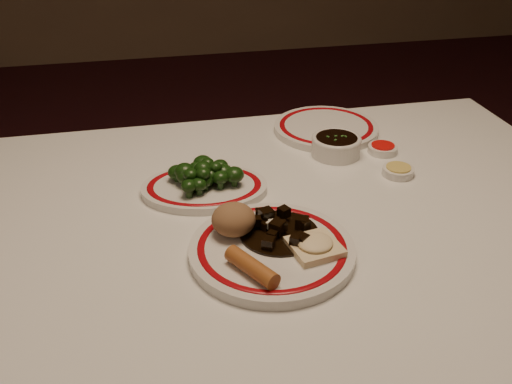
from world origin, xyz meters
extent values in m
cube|color=white|center=(0.00, 0.00, 0.73)|extent=(1.20, 0.90, 0.04)
cylinder|color=black|center=(-0.54, 0.39, 0.35)|extent=(0.06, 0.06, 0.71)
cylinder|color=black|center=(0.54, 0.39, 0.35)|extent=(0.06, 0.06, 0.71)
cylinder|color=silver|center=(-0.09, -0.12, 0.76)|extent=(0.33, 0.33, 0.02)
torus|color=maroon|center=(-0.09, -0.12, 0.77)|extent=(0.29, 0.29, 0.00)
ellipsoid|color=#8E6543|center=(-0.14, -0.07, 0.79)|extent=(0.07, 0.07, 0.05)
cylinder|color=#A65E28|center=(-0.13, -0.18, 0.78)|extent=(0.07, 0.10, 0.03)
cube|color=beige|center=(-0.02, -0.15, 0.77)|extent=(0.09, 0.09, 0.01)
ellipsoid|color=beige|center=(-0.02, -0.15, 0.78)|extent=(0.06, 0.06, 0.02)
cylinder|color=black|center=(-0.07, -0.09, 0.77)|extent=(0.13, 0.13, 0.00)
cube|color=black|center=(-0.09, -0.07, 0.78)|extent=(0.03, 0.03, 0.02)
cube|color=black|center=(-0.02, -0.09, 0.78)|extent=(0.02, 0.02, 0.02)
cube|color=black|center=(-0.10, -0.07, 0.78)|extent=(0.02, 0.02, 0.02)
cube|color=black|center=(-0.09, -0.13, 0.78)|extent=(0.02, 0.02, 0.02)
cube|color=black|center=(-0.06, -0.09, 0.79)|extent=(0.02, 0.02, 0.01)
cube|color=black|center=(-0.04, -0.13, 0.78)|extent=(0.03, 0.03, 0.02)
cube|color=black|center=(-0.07, -0.09, 0.78)|extent=(0.03, 0.03, 0.02)
cube|color=black|center=(-0.07, -0.07, 0.78)|extent=(0.02, 0.02, 0.01)
cube|color=black|center=(-0.08, -0.11, 0.78)|extent=(0.02, 0.02, 0.01)
cube|color=black|center=(-0.03, -0.09, 0.78)|extent=(0.03, 0.03, 0.02)
cube|color=black|center=(-0.05, -0.06, 0.79)|extent=(0.02, 0.02, 0.02)
cube|color=black|center=(-0.09, -0.04, 0.78)|extent=(0.02, 0.02, 0.02)
cube|color=black|center=(-0.05, -0.14, 0.78)|extent=(0.02, 0.02, 0.01)
cube|color=black|center=(-0.08, -0.06, 0.79)|extent=(0.03, 0.03, 0.02)
cube|color=black|center=(-0.05, -0.14, 0.79)|extent=(0.02, 0.02, 0.02)
cube|color=beige|center=(-0.07, -0.08, 0.78)|extent=(0.02, 0.02, 0.01)
cube|color=beige|center=(-0.08, -0.08, 0.78)|extent=(0.02, 0.02, 0.01)
torus|color=maroon|center=(-0.16, 0.10, 0.77)|extent=(0.24, 0.24, 0.00)
cylinder|color=#23471C|center=(-0.20, 0.12, 0.77)|extent=(0.01, 0.01, 0.02)
ellipsoid|color=#14340D|center=(-0.20, 0.12, 0.79)|extent=(0.04, 0.04, 0.03)
cylinder|color=#23471C|center=(-0.11, 0.09, 0.77)|extent=(0.01, 0.01, 0.01)
ellipsoid|color=#14340D|center=(-0.11, 0.09, 0.79)|extent=(0.04, 0.04, 0.03)
cylinder|color=#23471C|center=(-0.18, 0.07, 0.77)|extent=(0.01, 0.01, 0.01)
ellipsoid|color=#14340D|center=(-0.18, 0.07, 0.79)|extent=(0.03, 0.03, 0.02)
cylinder|color=#23471C|center=(-0.13, 0.09, 0.77)|extent=(0.01, 0.01, 0.01)
ellipsoid|color=#14340D|center=(-0.13, 0.09, 0.79)|extent=(0.03, 0.03, 0.02)
cylinder|color=#23471C|center=(-0.16, 0.15, 0.77)|extent=(0.01, 0.01, 0.01)
ellipsoid|color=#14340D|center=(-0.16, 0.15, 0.79)|extent=(0.04, 0.04, 0.03)
cylinder|color=#23471C|center=(-0.20, 0.11, 0.77)|extent=(0.01, 0.01, 0.01)
ellipsoid|color=#14340D|center=(-0.20, 0.11, 0.79)|extent=(0.04, 0.04, 0.03)
cylinder|color=#23471C|center=(-0.16, 0.11, 0.77)|extent=(0.01, 0.01, 0.01)
ellipsoid|color=#14340D|center=(-0.16, 0.11, 0.79)|extent=(0.04, 0.04, 0.03)
cylinder|color=#23471C|center=(-0.15, 0.10, 0.77)|extent=(0.01, 0.01, 0.01)
ellipsoid|color=#14340D|center=(-0.15, 0.10, 0.79)|extent=(0.04, 0.04, 0.03)
cylinder|color=#23471C|center=(-0.16, 0.09, 0.77)|extent=(0.01, 0.01, 0.01)
ellipsoid|color=#14340D|center=(-0.16, 0.09, 0.78)|extent=(0.03, 0.03, 0.02)
cylinder|color=#23471C|center=(-0.20, 0.07, 0.77)|extent=(0.01, 0.01, 0.01)
ellipsoid|color=#14340D|center=(-0.20, 0.07, 0.79)|extent=(0.03, 0.03, 0.02)
cylinder|color=#23471C|center=(-0.17, 0.12, 0.77)|extent=(0.01, 0.01, 0.01)
ellipsoid|color=#14340D|center=(-0.17, 0.12, 0.79)|extent=(0.03, 0.03, 0.03)
cylinder|color=#23471C|center=(-0.13, 0.13, 0.77)|extent=(0.01, 0.01, 0.01)
ellipsoid|color=#14340D|center=(-0.13, 0.13, 0.79)|extent=(0.03, 0.03, 0.03)
cylinder|color=#23471C|center=(-0.19, 0.11, 0.77)|extent=(0.01, 0.01, 0.01)
ellipsoid|color=#14340D|center=(-0.19, 0.11, 0.79)|extent=(0.04, 0.04, 0.03)
cylinder|color=#23471C|center=(-0.15, 0.13, 0.77)|extent=(0.01, 0.01, 0.01)
ellipsoid|color=#14340D|center=(-0.15, 0.13, 0.78)|extent=(0.03, 0.03, 0.02)
cylinder|color=#23471C|center=(-0.17, 0.14, 0.77)|extent=(0.01, 0.01, 0.02)
ellipsoid|color=#14340D|center=(-0.17, 0.14, 0.79)|extent=(0.03, 0.03, 0.02)
cylinder|color=#23471C|center=(-0.21, 0.13, 0.77)|extent=(0.01, 0.01, 0.01)
ellipsoid|color=#14340D|center=(-0.21, 0.13, 0.78)|extent=(0.03, 0.03, 0.03)
cylinder|color=#23471C|center=(-0.19, 0.08, 0.77)|extent=(0.01, 0.01, 0.01)
ellipsoid|color=#14340D|center=(-0.19, 0.08, 0.78)|extent=(0.03, 0.03, 0.02)
cylinder|color=#23471C|center=(-0.13, 0.11, 0.77)|extent=(0.01, 0.01, 0.01)
ellipsoid|color=#14340D|center=(-0.13, 0.11, 0.79)|extent=(0.04, 0.04, 0.03)
cylinder|color=#23471C|center=(-0.14, 0.12, 0.77)|extent=(0.01, 0.01, 0.01)
ellipsoid|color=#14340D|center=(-0.14, 0.12, 0.79)|extent=(0.03, 0.03, 0.03)
ellipsoid|color=#14340D|center=(-0.15, 0.12, 0.79)|extent=(0.03, 0.03, 0.02)
ellipsoid|color=#14340D|center=(-0.16, 0.11, 0.80)|extent=(0.03, 0.03, 0.03)
ellipsoid|color=#14340D|center=(-0.17, 0.11, 0.80)|extent=(0.02, 0.02, 0.02)
ellipsoid|color=#14340D|center=(-0.15, 0.12, 0.80)|extent=(0.03, 0.03, 0.02)
ellipsoid|color=#14340D|center=(-0.17, 0.08, 0.80)|extent=(0.03, 0.03, 0.02)
ellipsoid|color=#14340D|center=(-0.16, 0.10, 0.80)|extent=(0.02, 0.02, 0.02)
ellipsoid|color=#14340D|center=(-0.14, 0.10, 0.80)|extent=(0.02, 0.02, 0.02)
ellipsoid|color=#14340D|center=(-0.19, 0.09, 0.80)|extent=(0.03, 0.03, 0.02)
cylinder|color=silver|center=(0.14, 0.20, 0.77)|extent=(0.10, 0.10, 0.04)
cylinder|color=black|center=(0.14, 0.20, 0.79)|extent=(0.09, 0.09, 0.00)
cylinder|color=silver|center=(0.24, 0.19, 0.76)|extent=(0.06, 0.06, 0.02)
cylinder|color=red|center=(0.24, 0.19, 0.77)|extent=(0.05, 0.05, 0.00)
cylinder|color=silver|center=(0.23, 0.09, 0.76)|extent=(0.06, 0.06, 0.02)
cylinder|color=#D4B957|center=(0.23, 0.09, 0.77)|extent=(0.05, 0.05, 0.00)
cylinder|color=silver|center=(0.15, 0.33, 0.76)|extent=(0.27, 0.27, 0.02)
torus|color=maroon|center=(0.15, 0.33, 0.77)|extent=(0.23, 0.23, 0.00)
camera|label=1|loc=(-0.27, -0.84, 1.30)|focal=40.00mm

